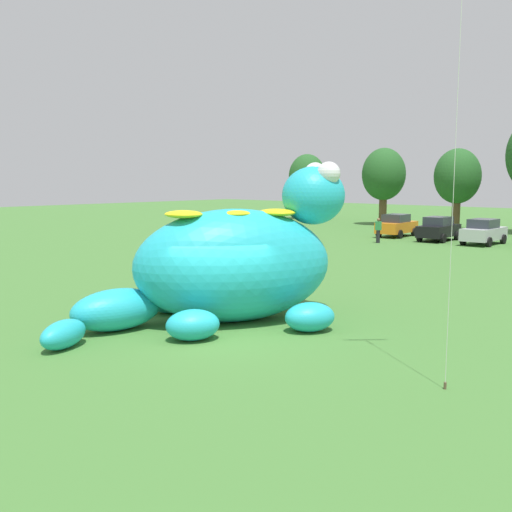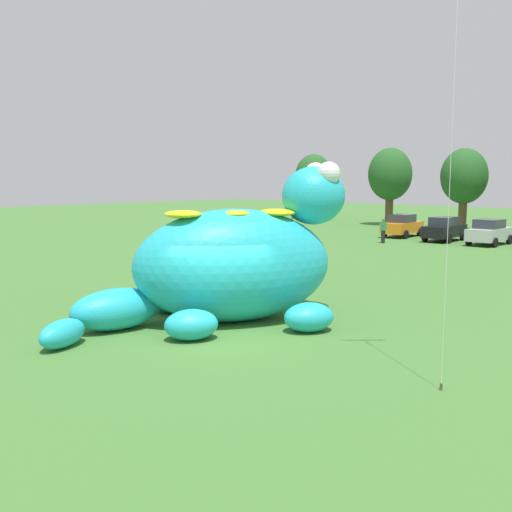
# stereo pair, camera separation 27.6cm
# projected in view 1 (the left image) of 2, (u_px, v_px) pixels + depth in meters

# --- Properties ---
(ground_plane) EXTENTS (160.00, 160.00, 0.00)m
(ground_plane) POSITION_uv_depth(u_px,v_px,m) (226.00, 335.00, 16.53)
(ground_plane) COLOR #427533
(giant_inflatable_creature) EXTENTS (6.54, 9.61, 4.89)m
(giant_inflatable_creature) POSITION_uv_depth(u_px,v_px,m) (234.00, 264.00, 18.00)
(giant_inflatable_creature) COLOR #23B2C6
(giant_inflatable_creature) RESTS_ON ground
(car_orange) EXTENTS (2.16, 4.21, 1.72)m
(car_orange) POSITION_uv_depth(u_px,v_px,m) (397.00, 225.00, 44.74)
(car_orange) COLOR orange
(car_orange) RESTS_ON ground
(car_black) EXTENTS (2.09, 4.18, 1.72)m
(car_black) POSITION_uv_depth(u_px,v_px,m) (439.00, 229.00, 41.68)
(car_black) COLOR black
(car_black) RESTS_ON ground
(car_silver) EXTENTS (1.95, 4.10, 1.72)m
(car_silver) POSITION_uv_depth(u_px,v_px,m) (484.00, 232.00, 39.36)
(car_silver) COLOR #B7BABF
(car_silver) RESTS_ON ground
(tree_far_left) EXTENTS (3.96, 3.96, 7.03)m
(tree_far_left) POSITION_uv_depth(u_px,v_px,m) (307.00, 177.00, 63.78)
(tree_far_left) COLOR brown
(tree_far_left) RESTS_ON ground
(tree_left) EXTENTS (4.10, 4.10, 7.28)m
(tree_left) POSITION_uv_depth(u_px,v_px,m) (384.00, 175.00, 55.67)
(tree_left) COLOR brown
(tree_left) RESTS_ON ground
(tree_mid_left) EXTENTS (3.92, 3.92, 6.96)m
(tree_mid_left) POSITION_uv_depth(u_px,v_px,m) (457.00, 177.00, 50.38)
(tree_mid_left) COLOR brown
(tree_mid_left) RESTS_ON ground
(spectator_near_inflatable) EXTENTS (0.38, 0.26, 1.71)m
(spectator_near_inflatable) POSITION_uv_depth(u_px,v_px,m) (378.00, 231.00, 40.34)
(spectator_near_inflatable) COLOR black
(spectator_near_inflatable) RESTS_ON ground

